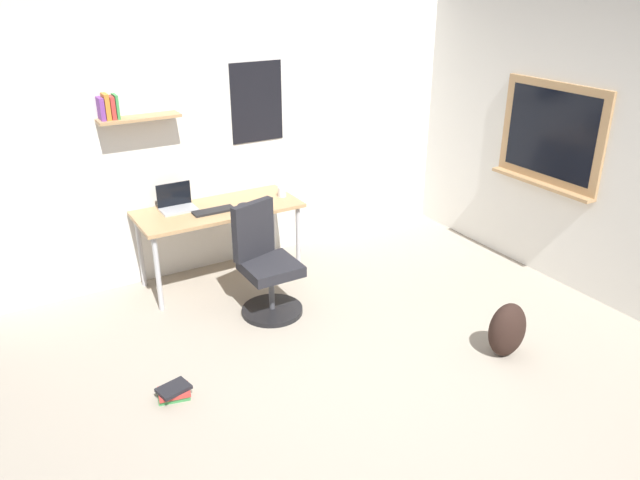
% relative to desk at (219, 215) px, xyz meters
% --- Properties ---
extents(ground_plane, '(5.20, 5.20, 0.00)m').
position_rel_desk_xyz_m(ground_plane, '(0.30, -2.05, -0.65)').
color(ground_plane, '#9E9384').
rests_on(ground_plane, ground).
extents(wall_back, '(5.00, 0.30, 2.60)m').
position_rel_desk_xyz_m(wall_back, '(0.29, 0.40, 0.65)').
color(wall_back, silver).
rests_on(wall_back, ground).
extents(wall_right, '(0.22, 5.00, 2.60)m').
position_rel_desk_xyz_m(wall_right, '(2.74, -2.02, 0.65)').
color(wall_right, silver).
rests_on(wall_right, ground).
extents(desk, '(1.46, 0.64, 0.72)m').
position_rel_desk_xyz_m(desk, '(0.00, 0.00, 0.00)').
color(desk, tan).
rests_on(desk, ground).
extents(office_chair, '(0.52, 0.54, 0.95)m').
position_rel_desk_xyz_m(office_chair, '(0.11, -0.73, -0.25)').
color(office_chair, black).
rests_on(office_chair, ground).
extents(laptop, '(0.31, 0.21, 0.23)m').
position_rel_desk_xyz_m(laptop, '(-0.33, 0.15, 0.13)').
color(laptop, '#ADAFB5').
rests_on(laptop, desk).
extents(keyboard, '(0.37, 0.13, 0.02)m').
position_rel_desk_xyz_m(keyboard, '(-0.07, -0.08, 0.08)').
color(keyboard, black).
rests_on(keyboard, desk).
extents(computer_mouse, '(0.10, 0.06, 0.03)m').
position_rel_desk_xyz_m(computer_mouse, '(0.21, -0.08, 0.09)').
color(computer_mouse, '#262628').
rests_on(computer_mouse, desk).
extents(coffee_mug, '(0.08, 0.08, 0.09)m').
position_rel_desk_xyz_m(coffee_mug, '(0.63, -0.03, 0.12)').
color(coffee_mug, silver).
rests_on(coffee_mug, desk).
extents(backpack, '(0.32, 0.22, 0.43)m').
position_rel_desk_xyz_m(backpack, '(1.37, -2.25, -0.44)').
color(backpack, black).
rests_on(backpack, ground).
extents(book_stack_on_floor, '(0.24, 0.21, 0.09)m').
position_rel_desk_xyz_m(book_stack_on_floor, '(-0.96, -1.47, -0.61)').
color(book_stack_on_floor, '#3D934C').
rests_on(book_stack_on_floor, ground).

